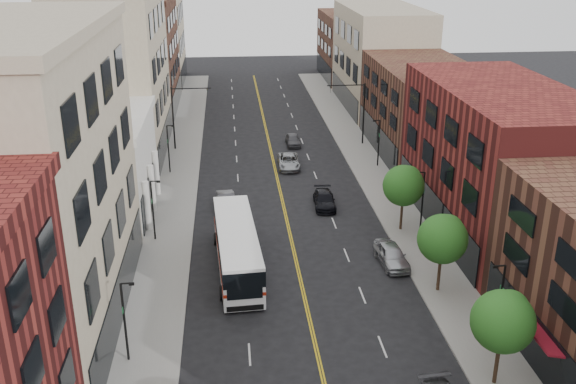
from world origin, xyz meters
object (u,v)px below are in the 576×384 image
object	(u,v)px
car_lane_behind	(226,199)
car_lane_b	(289,161)
car_lane_a	(324,200)
car_parked_far	(392,255)
city_bus	(237,245)
car_lane_c	(293,140)

from	to	relation	value
car_lane_behind	car_lane_b	distance (m)	12.12
car_lane_behind	car_lane_a	distance (m)	8.99
car_parked_far	car_lane_a	xyz separation A→B (m)	(-3.37, 11.44, -0.11)
car_parked_far	car_lane_b	size ratio (longest dim) A/B	0.93
car_parked_far	car_lane_b	world-z (taller)	car_parked_far
car_lane_behind	car_lane_b	world-z (taller)	car_lane_behind
car_parked_far	car_lane_behind	distance (m)	17.46
city_bus	car_lane_a	xyz separation A→B (m)	(8.16, 11.01, -1.24)
city_bus	car_lane_behind	xyz separation A→B (m)	(-0.78, 11.96, -1.18)
car_parked_far	car_lane_a	size ratio (longest dim) A/B	1.00
car_lane_a	car_lane_b	size ratio (longest dim) A/B	0.93
city_bus	car_lane_c	size ratio (longest dim) A/B	3.28
city_bus	car_lane_c	world-z (taller)	city_bus
city_bus	car_lane_b	bearing A→B (deg)	71.54
city_bus	car_lane_b	size ratio (longest dim) A/B	2.61
car_lane_behind	car_parked_far	bearing A→B (deg)	130.34
car_parked_far	car_lane_c	xyz separation A→B (m)	(-4.32, 30.22, -0.11)
car_lane_behind	car_lane_b	xyz separation A→B (m)	(6.75, 10.07, -0.04)
car_lane_behind	car_lane_c	xyz separation A→B (m)	(7.99, 17.84, -0.05)
car_parked_far	car_lane_b	xyz separation A→B (m)	(-5.56, 22.46, -0.09)
car_parked_far	car_lane_behind	bearing A→B (deg)	130.04
car_lane_a	car_lane_c	size ratio (longest dim) A/B	1.16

